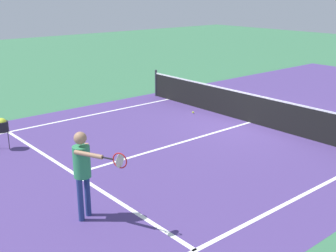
{
  "coord_description": "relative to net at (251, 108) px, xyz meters",
  "views": [
    {
      "loc": [
        8.54,
        -10.76,
        4.13
      ],
      "look_at": [
        0.98,
        -4.34,
        1.0
      ],
      "focal_mm": 46.13,
      "sensor_mm": 36.0,
      "label": 1
    }
  ],
  "objects": [
    {
      "name": "net",
      "position": [
        0.0,
        0.0,
        0.0
      ],
      "size": [
        9.88,
        0.09,
        1.07
      ],
      "color": "#33383D",
      "rests_on": "ground_plane"
    },
    {
      "name": "line_sideline_right",
      "position": [
        4.11,
        -5.95,
        -0.49
      ],
      "size": [
        0.1,
        11.89,
        0.01
      ],
      "primitive_type": "cube",
      "color": "white",
      "rests_on": "ground_plane"
    },
    {
      "name": "court_surface_inbounds",
      "position": [
        0.0,
        0.0,
        -0.49
      ],
      "size": [
        10.62,
        24.4,
        0.0
      ],
      "primitive_type": "cube",
      "color": "#4C387A",
      "rests_on": "ground_plane"
    },
    {
      "name": "tennis_ball_near_net",
      "position": [
        -2.0,
        -0.65,
        -0.46
      ],
      "size": [
        0.07,
        0.07,
        0.07
      ],
      "primitive_type": "sphere",
      "color": "#CCE033",
      "rests_on": "ground_plane"
    },
    {
      "name": "ball_hopper",
      "position": [
        -2.73,
        -7.03,
        0.18
      ],
      "size": [
        0.34,
        0.34,
        0.87
      ],
      "color": "black",
      "rests_on": "ground_plane"
    },
    {
      "name": "line_sideline_left",
      "position": [
        -4.11,
        -5.95,
        -0.49
      ],
      "size": [
        0.1,
        11.89,
        0.01
      ],
      "primitive_type": "cube",
      "color": "white",
      "rests_on": "ground_plane"
    },
    {
      "name": "ground_plane",
      "position": [
        0.0,
        0.0,
        -0.49
      ],
      "size": [
        60.0,
        60.0,
        0.0
      ],
      "primitive_type": "plane",
      "color": "#38724C"
    },
    {
      "name": "player_near",
      "position": [
        2.0,
        -7.23,
        0.58
      ],
      "size": [
        1.21,
        0.53,
        1.72
      ],
      "color": "navy",
      "rests_on": "ground_plane"
    },
    {
      "name": "line_service_near",
      "position": [
        0.0,
        -6.4,
        -0.49
      ],
      "size": [
        8.22,
        0.1,
        0.01
      ],
      "primitive_type": "cube",
      "color": "white",
      "rests_on": "ground_plane"
    },
    {
      "name": "line_center_service",
      "position": [
        0.0,
        -3.2,
        -0.49
      ],
      "size": [
        0.1,
        6.4,
        0.01
      ],
      "primitive_type": "cube",
      "color": "white",
      "rests_on": "ground_plane"
    }
  ]
}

